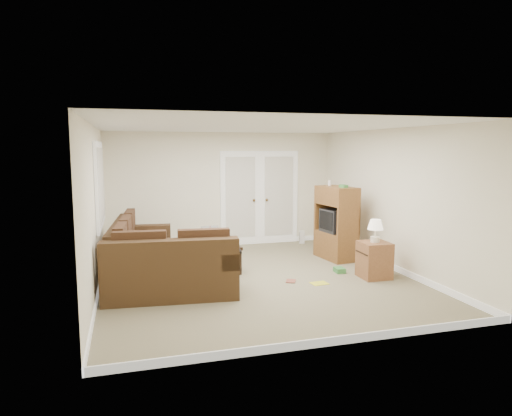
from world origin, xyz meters
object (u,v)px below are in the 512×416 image
object	(u,v)px
sectional_sofa	(154,261)
tv_armoire	(336,223)
coffee_table	(215,254)
side_cabinet	(374,257)

from	to	relation	value
sectional_sofa	tv_armoire	distance (m)	3.62
coffee_table	sectional_sofa	bearing A→B (deg)	-160.50
sectional_sofa	tv_armoire	xyz separation A→B (m)	(3.53, 0.69, 0.37)
coffee_table	tv_armoire	bearing A→B (deg)	-6.64
sectional_sofa	side_cabinet	world-z (taller)	side_cabinet
side_cabinet	sectional_sofa	bearing A→B (deg)	170.04
sectional_sofa	tv_armoire	bearing A→B (deg)	16.33
coffee_table	side_cabinet	xyz separation A→B (m)	(2.45, -1.32, 0.09)
sectional_sofa	side_cabinet	size ratio (longest dim) A/B	3.11
sectional_sofa	tv_armoire	world-z (taller)	tv_armoire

